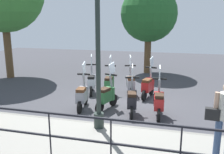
{
  "coord_description": "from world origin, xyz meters",
  "views": [
    {
      "loc": [
        -8.22,
        -1.67,
        2.97
      ],
      "look_at": [
        0.2,
        0.5,
        0.9
      ],
      "focal_mm": 40.0,
      "sensor_mm": 36.0,
      "label": 1
    }
  ],
  "objects_px": {
    "scooter_near_0": "(159,102)",
    "scooter_far_2": "(109,83)",
    "tree_distant": "(149,14)",
    "scooter_far_3": "(91,82)",
    "scooter_near_2": "(106,95)",
    "scooter_far_1": "(131,83)",
    "scooter_far_0": "(148,86)",
    "scooter_near_1": "(132,100)",
    "scooter_near_3": "(82,95)",
    "lamp_post_near": "(98,58)"
  },
  "relations": [
    {
      "from": "scooter_near_0",
      "to": "scooter_near_3",
      "type": "bearing_deg",
      "value": 84.1
    },
    {
      "from": "scooter_near_1",
      "to": "scooter_far_2",
      "type": "relative_size",
      "value": 1.0
    },
    {
      "from": "lamp_post_near",
      "to": "scooter_far_3",
      "type": "relative_size",
      "value": 2.72
    },
    {
      "from": "lamp_post_near",
      "to": "scooter_far_2",
      "type": "bearing_deg",
      "value": 10.33
    },
    {
      "from": "scooter_far_1",
      "to": "scooter_far_3",
      "type": "distance_m",
      "value": 1.56
    },
    {
      "from": "scooter_near_3",
      "to": "scooter_far_2",
      "type": "relative_size",
      "value": 1.0
    },
    {
      "from": "lamp_post_near",
      "to": "scooter_near_1",
      "type": "distance_m",
      "value": 2.21
    },
    {
      "from": "scooter_near_2",
      "to": "scooter_near_0",
      "type": "bearing_deg",
      "value": -78.66
    },
    {
      "from": "scooter_far_2",
      "to": "lamp_post_near",
      "type": "bearing_deg",
      "value": -175.71
    },
    {
      "from": "lamp_post_near",
      "to": "scooter_near_2",
      "type": "height_order",
      "value": "lamp_post_near"
    },
    {
      "from": "scooter_far_3",
      "to": "scooter_far_0",
      "type": "bearing_deg",
      "value": -106.16
    },
    {
      "from": "scooter_far_3",
      "to": "scooter_near_0",
      "type": "bearing_deg",
      "value": -138.51
    },
    {
      "from": "tree_distant",
      "to": "scooter_far_3",
      "type": "xyz_separation_m",
      "value": [
        -4.5,
        1.7,
        -2.68
      ]
    },
    {
      "from": "lamp_post_near",
      "to": "scooter_far_0",
      "type": "height_order",
      "value": "lamp_post_near"
    },
    {
      "from": "scooter_near_1",
      "to": "scooter_near_2",
      "type": "bearing_deg",
      "value": 65.38
    },
    {
      "from": "lamp_post_near",
      "to": "scooter_far_0",
      "type": "distance_m",
      "value": 3.74
    },
    {
      "from": "scooter_far_2",
      "to": "scooter_near_0",
      "type": "bearing_deg",
      "value": -136.34
    },
    {
      "from": "scooter_near_0",
      "to": "scooter_far_3",
      "type": "distance_m",
      "value": 3.3
    },
    {
      "from": "scooter_near_2",
      "to": "scooter_far_3",
      "type": "distance_m",
      "value": 1.91
    },
    {
      "from": "scooter_far_2",
      "to": "scooter_near_1",
      "type": "bearing_deg",
      "value": -151.68
    },
    {
      "from": "lamp_post_near",
      "to": "scooter_near_3",
      "type": "bearing_deg",
      "value": 34.32
    },
    {
      "from": "scooter_near_1",
      "to": "scooter_far_1",
      "type": "height_order",
      "value": "same"
    },
    {
      "from": "tree_distant",
      "to": "scooter_near_1",
      "type": "relative_size",
      "value": 3.03
    },
    {
      "from": "lamp_post_near",
      "to": "scooter_far_0",
      "type": "xyz_separation_m",
      "value": [
        3.29,
        -0.91,
        -1.52
      ]
    },
    {
      "from": "scooter_far_1",
      "to": "scooter_far_3",
      "type": "bearing_deg",
      "value": 80.77
    },
    {
      "from": "scooter_far_0",
      "to": "scooter_near_1",
      "type": "bearing_deg",
      "value": -176.52
    },
    {
      "from": "tree_distant",
      "to": "scooter_far_2",
      "type": "xyz_separation_m",
      "value": [
        -4.55,
        0.95,
        -2.68
      ]
    },
    {
      "from": "scooter_near_1",
      "to": "scooter_near_2",
      "type": "relative_size",
      "value": 1.0
    },
    {
      "from": "tree_distant",
      "to": "scooter_far_3",
      "type": "relative_size",
      "value": 3.03
    },
    {
      "from": "scooter_near_0",
      "to": "scooter_far_0",
      "type": "height_order",
      "value": "same"
    },
    {
      "from": "scooter_near_0",
      "to": "scooter_far_1",
      "type": "relative_size",
      "value": 1.0
    },
    {
      "from": "scooter_near_0",
      "to": "scooter_near_2",
      "type": "distance_m",
      "value": 1.72
    },
    {
      "from": "scooter_far_0",
      "to": "scooter_near_3",
      "type": "bearing_deg",
      "value": 144.41
    },
    {
      "from": "scooter_near_2",
      "to": "scooter_far_2",
      "type": "bearing_deg",
      "value": 29.47
    },
    {
      "from": "lamp_post_near",
      "to": "scooter_near_1",
      "type": "xyz_separation_m",
      "value": [
        1.48,
        -0.61,
        -1.52
      ]
    },
    {
      "from": "scooter_near_3",
      "to": "scooter_far_3",
      "type": "xyz_separation_m",
      "value": [
        1.75,
        0.29,
        0.0
      ]
    },
    {
      "from": "scooter_near_3",
      "to": "scooter_far_2",
      "type": "height_order",
      "value": "same"
    },
    {
      "from": "scooter_near_1",
      "to": "scooter_near_2",
      "type": "height_order",
      "value": "same"
    },
    {
      "from": "lamp_post_near",
      "to": "scooter_near_0",
      "type": "bearing_deg",
      "value": -43.34
    },
    {
      "from": "scooter_near_1",
      "to": "tree_distant",
      "type": "bearing_deg",
      "value": -7.59
    },
    {
      "from": "lamp_post_near",
      "to": "tree_distant",
      "type": "xyz_separation_m",
      "value": [
        7.79,
        -0.36,
        1.16
      ]
    },
    {
      "from": "scooter_far_3",
      "to": "scooter_near_2",
      "type": "bearing_deg",
      "value": -161.95
    },
    {
      "from": "tree_distant",
      "to": "scooter_far_3",
      "type": "bearing_deg",
      "value": 159.32
    },
    {
      "from": "scooter_near_0",
      "to": "scooter_far_1",
      "type": "height_order",
      "value": "same"
    },
    {
      "from": "tree_distant",
      "to": "scooter_near_0",
      "type": "distance_m",
      "value": 6.9
    },
    {
      "from": "scooter_near_1",
      "to": "scooter_near_3",
      "type": "xyz_separation_m",
      "value": [
        0.06,
        1.67,
        0.0
      ]
    },
    {
      "from": "scooter_far_2",
      "to": "scooter_near_3",
      "type": "bearing_deg",
      "value": 158.61
    },
    {
      "from": "scooter_near_0",
      "to": "scooter_far_3",
      "type": "height_order",
      "value": "same"
    },
    {
      "from": "scooter_near_0",
      "to": "scooter_far_2",
      "type": "bearing_deg",
      "value": 44.37
    },
    {
      "from": "scooter_near_2",
      "to": "scooter_far_1",
      "type": "height_order",
      "value": "same"
    }
  ]
}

